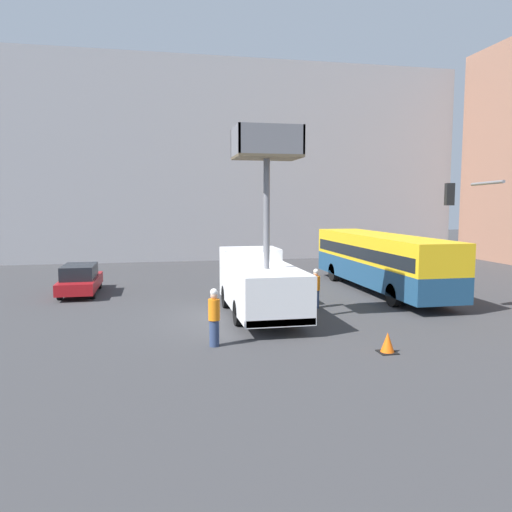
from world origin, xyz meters
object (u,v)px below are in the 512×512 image
object	(u,v)px
road_worker_near_truck	(214,317)
parked_car_curbside	(80,279)
traffic_light_pole	(494,222)
road_worker_directing	(316,289)
city_bus	(380,258)
traffic_cone_near_truck	(388,343)
utility_truck	(260,280)

from	to	relation	value
road_worker_near_truck	parked_car_curbside	world-z (taller)	road_worker_near_truck
traffic_light_pole	road_worker_directing	xyz separation A→B (m)	(-6.69, 2.73, -3.00)
city_bus	road_worker_near_truck	bearing A→B (deg)	146.81
road_worker_near_truck	parked_car_curbside	distance (m)	12.04
traffic_cone_near_truck	parked_car_curbside	world-z (taller)	parked_car_curbside
city_bus	traffic_light_pole	distance (m)	6.79
utility_truck	road_worker_directing	size ratio (longest dim) A/B	4.25
traffic_light_pole	traffic_cone_near_truck	size ratio (longest dim) A/B	8.94
city_bus	traffic_cone_near_truck	world-z (taller)	city_bus
utility_truck	traffic_cone_near_truck	xyz separation A→B (m)	(2.87, -5.51, -1.25)
city_bus	traffic_light_pole	world-z (taller)	traffic_light_pole
city_bus	road_worker_directing	bearing A→B (deg)	142.08
road_worker_near_truck	traffic_cone_near_truck	distance (m)	5.51
city_bus	utility_truck	bearing A→B (deg)	138.20
traffic_cone_near_truck	parked_car_curbside	distance (m)	16.45
traffic_light_pole	road_worker_directing	size ratio (longest dim) A/B	3.28
traffic_light_pole	road_worker_directing	world-z (taller)	traffic_light_pole
traffic_light_pole	parked_car_curbside	world-z (taller)	traffic_light_pole
city_bus	traffic_light_pole	bearing A→B (deg)	-145.46
road_worker_directing	traffic_light_pole	bearing A→B (deg)	24.21
road_worker_near_truck	road_worker_directing	world-z (taller)	road_worker_near_truck
road_worker_directing	city_bus	bearing A→B (deg)	82.71
utility_truck	city_bus	xyz separation A→B (m)	(7.39, 4.69, 0.22)
traffic_light_pole	road_worker_near_truck	world-z (taller)	traffic_light_pole
city_bus	parked_car_curbside	size ratio (longest dim) A/B	2.62
traffic_light_pole	utility_truck	bearing A→B (deg)	171.44
traffic_cone_near_truck	city_bus	bearing A→B (deg)	66.08
road_worker_near_truck	traffic_cone_near_truck	xyz separation A→B (m)	(5.18, -1.77, -0.66)
city_bus	traffic_light_pole	size ratio (longest dim) A/B	2.15
utility_truck	parked_car_curbside	xyz separation A→B (m)	(-7.91, 6.91, -0.79)
road_worker_directing	traffic_cone_near_truck	distance (m)	6.84
road_worker_directing	traffic_cone_near_truck	xyz separation A→B (m)	(0.09, -6.82, -0.57)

